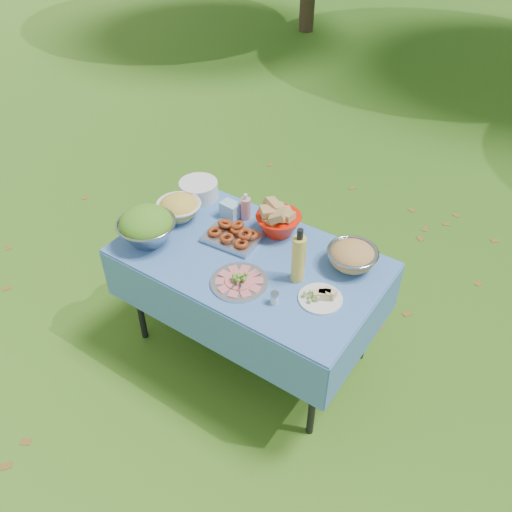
{
  "coord_description": "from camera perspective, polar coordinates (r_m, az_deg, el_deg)",
  "views": [
    {
      "loc": [
        1.31,
        -1.86,
        2.71
      ],
      "look_at": [
        0.04,
        0.0,
        0.78
      ],
      "focal_mm": 38.0,
      "sensor_mm": 36.0,
      "label": 1
    }
  ],
  "objects": [
    {
      "name": "cheese_plate",
      "position": [
        2.75,
        6.83,
        -4.1
      ],
      "size": [
        0.3,
        0.3,
        0.06
      ],
      "primitive_type": "cylinder",
      "rotation": [
        0.0,
        0.0,
        0.39
      ],
      "color": "silver",
      "rests_on": "picnic_table"
    },
    {
      "name": "picnic_table",
      "position": [
        3.26,
        -0.6,
        -5.14
      ],
      "size": [
        1.46,
        0.86,
        0.76
      ],
      "primitive_type": "cube",
      "color": "#79A0E8",
      "rests_on": "ground"
    },
    {
      "name": "ground",
      "position": [
        3.54,
        -0.56,
        -9.46
      ],
      "size": [
        80.0,
        80.0,
        0.0
      ],
      "primitive_type": "plane",
      "color": "#0F3509",
      "rests_on": "ground"
    },
    {
      "name": "pasta_bowl_steel",
      "position": [
        2.93,
        10.1,
        0.02
      ],
      "size": [
        0.29,
        0.29,
        0.14
      ],
      "primitive_type": null,
      "rotation": [
        0.0,
        0.0,
        -0.06
      ],
      "color": "#93969B",
      "rests_on": "picnic_table"
    },
    {
      "name": "pasta_bowl_white",
      "position": [
        3.27,
        -8.14,
        5.12
      ],
      "size": [
        0.27,
        0.27,
        0.15
      ],
      "primitive_type": null,
      "rotation": [
        0.0,
        0.0,
        -0.02
      ],
      "color": "silver",
      "rests_on": "picnic_table"
    },
    {
      "name": "plate_stack",
      "position": [
        3.45,
        -6.05,
        6.97
      ],
      "size": [
        0.28,
        0.28,
        0.11
      ],
      "primitive_type": "cylinder",
      "rotation": [
        0.0,
        0.0,
        0.15
      ],
      "color": "silver",
      "rests_on": "picnic_table"
    },
    {
      "name": "sanitizer_bottle",
      "position": [
        3.22,
        -1.09,
        5.23
      ],
      "size": [
        0.08,
        0.08,
        0.17
      ],
      "primitive_type": "cylinder",
      "rotation": [
        0.0,
        0.0,
        -0.41
      ],
      "color": "#CD8088",
      "rests_on": "picnic_table"
    },
    {
      "name": "shaker",
      "position": [
        2.71,
        1.96,
        -4.45
      ],
      "size": [
        0.05,
        0.05,
        0.07
      ],
      "primitive_type": "cylinder",
      "rotation": [
        0.0,
        0.0,
        0.21
      ],
      "color": "silver",
      "rests_on": "picnic_table"
    },
    {
      "name": "oil_bottle",
      "position": [
        2.76,
        4.52,
        0.09
      ],
      "size": [
        0.08,
        0.08,
        0.33
      ],
      "primitive_type": "cylinder",
      "rotation": [
        0.0,
        0.0,
        0.07
      ],
      "color": "gold",
      "rests_on": "picnic_table"
    },
    {
      "name": "wipes_box",
      "position": [
        3.26,
        -2.73,
        4.87
      ],
      "size": [
        0.12,
        0.09,
        0.1
      ],
      "primitive_type": "cube",
      "rotation": [
        0.0,
        0.0,
        -0.07
      ],
      "color": "#8CB5D8",
      "rests_on": "picnic_table"
    },
    {
      "name": "bread_bowl",
      "position": [
        3.11,
        2.38,
        3.84
      ],
      "size": [
        0.32,
        0.32,
        0.18
      ],
      "primitive_type": null,
      "rotation": [
        0.0,
        0.0,
        -0.22
      ],
      "color": "red",
      "rests_on": "picnic_table"
    },
    {
      "name": "charcuterie_platter",
      "position": [
        2.81,
        -1.78,
        -2.32
      ],
      "size": [
        0.36,
        0.36,
        0.07
      ],
      "primitive_type": "cylinder",
      "rotation": [
        0.0,
        0.0,
        0.2
      ],
      "color": "silver",
      "rests_on": "picnic_table"
    },
    {
      "name": "salad_bowl",
      "position": [
        3.09,
        -11.46,
        3.09
      ],
      "size": [
        0.42,
        0.42,
        0.22
      ],
      "primitive_type": null,
      "rotation": [
        0.0,
        0.0,
        0.33
      ],
      "color": "#93969B",
      "rests_on": "picnic_table"
    },
    {
      "name": "fried_tray",
      "position": [
        3.09,
        -2.51,
        2.18
      ],
      "size": [
        0.32,
        0.24,
        0.07
      ],
      "primitive_type": "cube",
      "rotation": [
        0.0,
        0.0,
        0.08
      ],
      "color": "#ACADB1",
      "rests_on": "picnic_table"
    }
  ]
}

